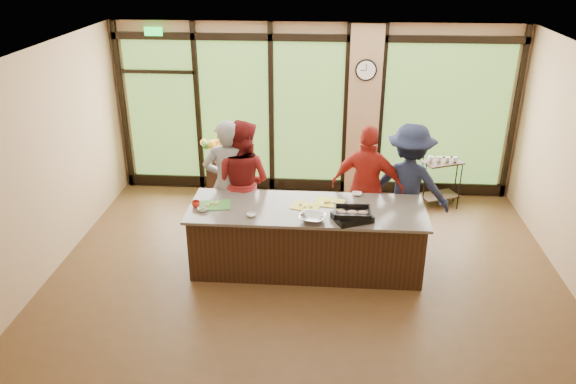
% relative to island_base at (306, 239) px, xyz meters
% --- Properties ---
extents(floor, '(7.00, 7.00, 0.00)m').
position_rel_island_base_xyz_m(floor, '(0.00, -0.30, -0.44)').
color(floor, '#4D351B').
rests_on(floor, ground).
extents(ceiling, '(7.00, 7.00, 0.00)m').
position_rel_island_base_xyz_m(ceiling, '(0.00, -0.30, 2.56)').
color(ceiling, white).
rests_on(ceiling, back_wall).
extents(back_wall, '(7.00, 0.00, 7.00)m').
position_rel_island_base_xyz_m(back_wall, '(0.00, 2.70, 1.06)').
color(back_wall, tan).
rests_on(back_wall, floor).
extents(left_wall, '(0.00, 6.00, 6.00)m').
position_rel_island_base_xyz_m(left_wall, '(-3.50, -0.30, 1.06)').
color(left_wall, tan).
rests_on(left_wall, floor).
extents(window_wall, '(6.90, 0.12, 3.00)m').
position_rel_island_base_xyz_m(window_wall, '(0.16, 2.65, 0.95)').
color(window_wall, tan).
rests_on(window_wall, floor).
extents(island_base, '(3.10, 1.00, 0.88)m').
position_rel_island_base_xyz_m(island_base, '(0.00, 0.00, 0.00)').
color(island_base, black).
rests_on(island_base, floor).
extents(countertop, '(3.20, 1.10, 0.04)m').
position_rel_island_base_xyz_m(countertop, '(0.00, 0.00, 0.46)').
color(countertop, '#6E635B').
rests_on(countertop, island_base).
extents(wall_clock, '(0.36, 0.04, 0.36)m').
position_rel_island_base_xyz_m(wall_clock, '(0.85, 2.57, 1.81)').
color(wall_clock, black).
rests_on(wall_clock, window_wall).
extents(cook_left, '(0.80, 0.63, 1.92)m').
position_rel_island_base_xyz_m(cook_left, '(-1.20, 0.68, 0.52)').
color(cook_left, gray).
rests_on(cook_left, floor).
extents(cook_midleft, '(1.12, 1.00, 1.90)m').
position_rel_island_base_xyz_m(cook_midleft, '(-1.00, 0.77, 0.51)').
color(cook_midleft, maroon).
rests_on(cook_midleft, floor).
extents(cook_midright, '(1.16, 0.70, 1.84)m').
position_rel_island_base_xyz_m(cook_midright, '(0.85, 0.77, 0.48)').
color(cook_midright, '#A42219').
rests_on(cook_midright, floor).
extents(cook_right, '(1.35, 1.00, 1.87)m').
position_rel_island_base_xyz_m(cook_right, '(1.45, 0.81, 0.50)').
color(cook_right, '#191F37').
rests_on(cook_right, floor).
extents(roasting_pan, '(0.57, 0.52, 0.08)m').
position_rel_island_base_xyz_m(roasting_pan, '(0.60, -0.31, 0.52)').
color(roasting_pan, black).
rests_on(roasting_pan, countertop).
extents(mixing_bowl, '(0.40, 0.40, 0.08)m').
position_rel_island_base_xyz_m(mixing_bowl, '(0.08, -0.38, 0.52)').
color(mixing_bowl, silver).
rests_on(mixing_bowl, countertop).
extents(cutting_board_left, '(0.47, 0.38, 0.01)m').
position_rel_island_base_xyz_m(cutting_board_left, '(-1.26, -0.02, 0.49)').
color(cutting_board_left, '#387E2D').
rests_on(cutting_board_left, countertop).
extents(cutting_board_center, '(0.43, 0.37, 0.01)m').
position_rel_island_base_xyz_m(cutting_board_center, '(-0.02, 0.04, 0.49)').
color(cutting_board_center, gold).
rests_on(cutting_board_center, countertop).
extents(cutting_board_right, '(0.45, 0.37, 0.01)m').
position_rel_island_base_xyz_m(cutting_board_right, '(0.30, 0.18, 0.49)').
color(cutting_board_right, gold).
rests_on(cutting_board_right, countertop).
extents(prep_bowl_near, '(0.18, 0.18, 0.04)m').
position_rel_island_base_xyz_m(prep_bowl_near, '(-1.39, -0.20, 0.50)').
color(prep_bowl_near, silver).
rests_on(prep_bowl_near, countertop).
extents(prep_bowl_mid, '(0.18, 0.18, 0.04)m').
position_rel_island_base_xyz_m(prep_bowl_mid, '(-0.71, -0.31, 0.50)').
color(prep_bowl_mid, silver).
rests_on(prep_bowl_mid, countertop).
extents(prep_bowl_far, '(0.15, 0.15, 0.03)m').
position_rel_island_base_xyz_m(prep_bowl_far, '(0.69, 0.47, 0.50)').
color(prep_bowl_far, silver).
rests_on(prep_bowl_far, countertop).
extents(red_ramekin, '(0.15, 0.15, 0.09)m').
position_rel_island_base_xyz_m(red_ramekin, '(-1.50, -0.08, 0.52)').
color(red_ramekin, red).
rests_on(red_ramekin, countertop).
extents(flower_stand, '(0.41, 0.41, 0.73)m').
position_rel_island_base_xyz_m(flower_stand, '(-1.63, 2.06, -0.07)').
color(flower_stand, black).
rests_on(flower_stand, floor).
extents(flower_vase, '(0.34, 0.34, 0.28)m').
position_rel_island_base_xyz_m(flower_vase, '(-1.63, 2.06, 0.44)').
color(flower_vase, olive).
rests_on(flower_vase, flower_stand).
extents(bar_cart, '(0.74, 0.60, 0.89)m').
position_rel_island_base_xyz_m(bar_cart, '(2.20, 2.22, 0.09)').
color(bar_cart, black).
rests_on(bar_cart, floor).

